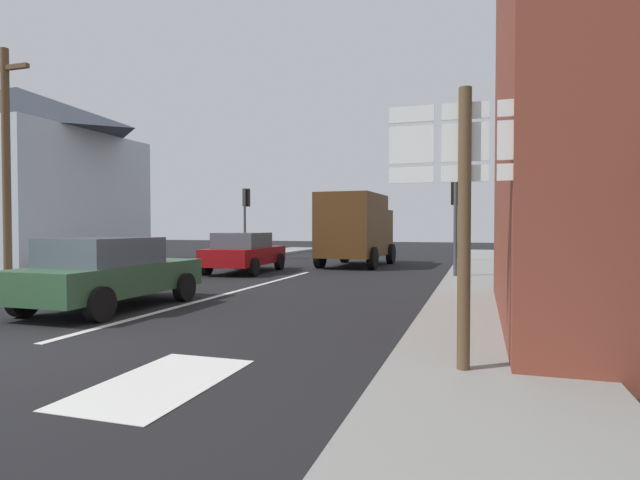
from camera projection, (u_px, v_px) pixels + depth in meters
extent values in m
plane|color=black|center=(288.00, 278.00, 16.83)|extent=(80.00, 80.00, 0.00)
cube|color=gray|center=(486.00, 290.00, 13.05)|extent=(2.39, 44.00, 0.14)
cube|color=gray|center=(91.00, 276.00, 16.79)|extent=(2.39, 44.00, 0.14)
cube|color=silver|center=(232.00, 292.00, 13.01)|extent=(0.16, 12.00, 0.01)
cube|color=silver|center=(161.00, 382.00, 5.51)|extent=(1.20, 2.20, 0.01)
cube|color=silver|center=(18.00, 202.00, 21.30)|extent=(7.93, 7.07, 5.48)
pyramid|color=#2D333D|center=(17.00, 112.00, 21.20)|extent=(8.33, 7.42, 2.05)
cube|color=silver|center=(91.00, 253.00, 25.31)|extent=(4.76, 1.20, 0.70)
cube|color=#2D5133|center=(111.00, 278.00, 10.52)|extent=(1.75, 4.20, 0.60)
cube|color=#47515B|center=(103.00, 251.00, 10.26)|extent=(1.55, 2.10, 0.55)
cylinder|color=black|center=(120.00, 284.00, 12.08)|extent=(0.22, 0.64, 0.64)
cylinder|color=black|center=(184.00, 287.00, 11.55)|extent=(0.22, 0.64, 0.64)
cylinder|color=black|center=(23.00, 300.00, 9.50)|extent=(0.22, 0.64, 0.64)
cylinder|color=black|center=(100.00, 304.00, 8.98)|extent=(0.22, 0.64, 0.64)
cube|color=maroon|center=(245.00, 256.00, 18.76)|extent=(1.97, 4.29, 0.60)
cube|color=#47515B|center=(242.00, 240.00, 18.50)|extent=(1.66, 2.18, 0.55)
cylinder|color=black|center=(238.00, 261.00, 20.29)|extent=(0.25, 0.65, 0.64)
cylinder|color=black|center=(279.00, 262.00, 19.85)|extent=(0.25, 0.65, 0.64)
cylinder|color=black|center=(207.00, 266.00, 17.67)|extent=(0.25, 0.65, 0.64)
cylinder|color=black|center=(254.00, 267.00, 17.24)|extent=(0.25, 0.65, 0.64)
cube|color=#4C2D14|center=(353.00, 225.00, 21.16)|extent=(2.36, 3.80, 2.60)
cube|color=#4C2D14|center=(368.00, 232.00, 23.51)|extent=(2.15, 1.39, 2.00)
cube|color=#47515B|center=(368.00, 215.00, 23.54)|extent=(1.76, 0.18, 0.70)
cylinder|color=black|center=(345.00, 253.00, 23.87)|extent=(0.32, 0.91, 0.90)
cylinder|color=black|center=(391.00, 254.00, 23.12)|extent=(0.32, 0.91, 0.90)
cylinder|color=black|center=(320.00, 257.00, 20.68)|extent=(0.32, 0.91, 0.90)
cylinder|color=black|center=(373.00, 258.00, 19.92)|extent=(0.32, 0.91, 0.90)
cylinder|color=brown|center=(464.00, 236.00, 5.51)|extent=(0.14, 0.14, 3.20)
cube|color=white|center=(412.00, 114.00, 5.69)|extent=(0.50, 0.03, 0.18)
cube|color=black|center=(412.00, 115.00, 5.71)|extent=(0.43, 0.01, 0.13)
cube|color=white|center=(411.00, 145.00, 5.70)|extent=(0.50, 0.03, 0.42)
cube|color=black|center=(412.00, 145.00, 5.72)|extent=(0.43, 0.01, 0.32)
cube|color=white|center=(411.00, 175.00, 5.71)|extent=(0.50, 0.03, 0.18)
cube|color=black|center=(412.00, 175.00, 5.73)|extent=(0.43, 0.01, 0.13)
cube|color=white|center=(465.00, 111.00, 5.52)|extent=(0.50, 0.03, 0.18)
cube|color=black|center=(465.00, 111.00, 5.54)|extent=(0.43, 0.01, 0.13)
cube|color=white|center=(465.00, 142.00, 5.53)|extent=(0.50, 0.03, 0.42)
cube|color=black|center=(465.00, 142.00, 5.55)|extent=(0.43, 0.01, 0.32)
cube|color=white|center=(465.00, 173.00, 5.54)|extent=(0.50, 0.03, 0.18)
cube|color=black|center=(465.00, 174.00, 5.56)|extent=(0.43, 0.01, 0.13)
cube|color=white|center=(522.00, 107.00, 5.34)|extent=(0.50, 0.03, 0.18)
cube|color=black|center=(522.00, 107.00, 5.36)|extent=(0.43, 0.01, 0.13)
cube|color=white|center=(522.00, 139.00, 5.35)|extent=(0.50, 0.03, 0.42)
cube|color=black|center=(522.00, 140.00, 5.37)|extent=(0.43, 0.01, 0.32)
cube|color=white|center=(522.00, 172.00, 5.36)|extent=(0.50, 0.03, 0.18)
cube|color=black|center=(522.00, 172.00, 5.38)|extent=(0.43, 0.01, 0.13)
cylinder|color=#47474C|center=(245.00, 224.00, 25.73)|extent=(0.12, 0.12, 3.62)
cube|color=black|center=(246.00, 198.00, 25.88)|extent=(0.30, 0.28, 0.90)
sphere|color=red|center=(248.00, 193.00, 26.01)|extent=(0.18, 0.18, 0.18)
sphere|color=#3C2303|center=(248.00, 198.00, 26.02)|extent=(0.18, 0.18, 0.18)
sphere|color=black|center=(248.00, 203.00, 26.03)|extent=(0.18, 0.18, 0.18)
cylinder|color=#47474C|center=(463.00, 223.00, 23.59)|extent=(0.12, 0.12, 3.75)
cube|color=black|center=(464.00, 192.00, 23.75)|extent=(0.30, 0.28, 0.90)
sphere|color=red|center=(464.00, 187.00, 23.87)|extent=(0.18, 0.18, 0.18)
sphere|color=#3C2303|center=(464.00, 193.00, 23.88)|extent=(0.18, 0.18, 0.18)
sphere|color=black|center=(464.00, 199.00, 23.89)|extent=(0.18, 0.18, 0.18)
cylinder|color=#47474C|center=(455.00, 228.00, 15.98)|extent=(0.12, 0.12, 3.29)
cube|color=black|center=(456.00, 191.00, 16.14)|extent=(0.30, 0.28, 0.90)
sphere|color=red|center=(456.00, 182.00, 16.26)|extent=(0.18, 0.18, 0.18)
sphere|color=#3C2303|center=(456.00, 191.00, 16.27)|extent=(0.18, 0.18, 0.18)
sphere|color=black|center=(456.00, 200.00, 16.28)|extent=(0.18, 0.18, 0.18)
cylinder|color=brown|center=(6.00, 166.00, 15.55)|extent=(0.24, 0.24, 7.13)
cube|color=brown|center=(5.00, 68.00, 15.47)|extent=(1.80, 0.14, 0.14)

